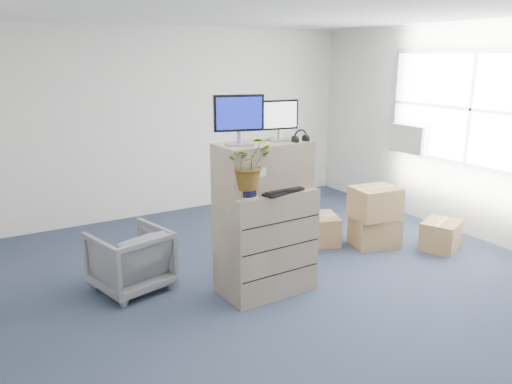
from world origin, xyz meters
TOP-DOWN VIEW (x-y plane):
  - ground at (0.00, 0.00)m, footprint 7.00×7.00m
  - wall_back at (0.00, 3.51)m, footprint 6.00×0.02m
  - wall_right at (3.01, 0.00)m, footprint 0.02×7.00m
  - window at (2.96, 0.50)m, footprint 0.07×2.72m
  - ac_unit at (2.87, 1.40)m, footprint 0.24×0.60m
  - filing_cabinet_lower at (-0.25, 0.40)m, footprint 0.95×0.59m
  - filing_cabinet_upper at (-0.25, 0.46)m, footprint 0.95×0.49m
  - monitor_left at (-0.53, 0.44)m, footprint 0.47×0.24m
  - monitor_right at (-0.06, 0.47)m, footprint 0.41×0.18m
  - headphones at (0.08, 0.30)m, footprint 0.16×0.02m
  - keyboard at (-0.18, 0.23)m, footprint 0.49×0.29m
  - mouse at (0.06, 0.35)m, footprint 0.10×0.07m
  - water_bottle at (-0.22, 0.46)m, footprint 0.08×0.08m
  - phone_dock at (-0.28, 0.45)m, footprint 0.06×0.05m
  - external_drive at (0.12, 0.56)m, footprint 0.25×0.21m
  - tissue_box at (0.13, 0.54)m, footprint 0.26×0.18m
  - potted_plant at (-0.55, 0.26)m, footprint 0.51×0.56m
  - office_chair at (-1.45, 1.14)m, footprint 0.84×0.81m
  - cardboard_boxes at (1.56, 0.79)m, footprint 1.90×1.60m

SIDE VIEW (x-z plane):
  - ground at x=0.00m, z-range 0.00..0.00m
  - cardboard_boxes at x=1.56m, z-range -0.10..0.68m
  - office_chair at x=-1.45m, z-range 0.00..0.72m
  - filing_cabinet_lower at x=-0.25m, z-range 0.00..1.09m
  - keyboard at x=-0.18m, z-range 1.09..1.11m
  - mouse at x=0.06m, z-range 1.09..1.12m
  - external_drive at x=0.12m, z-range 1.09..1.16m
  - phone_dock at x=-0.28m, z-range 1.07..1.20m
  - ac_unit at x=2.87m, z-range 1.00..1.40m
  - tissue_box at x=0.13m, z-range 1.16..1.25m
  - water_bottle at x=-0.22m, z-range 1.09..1.38m
  - filing_cabinet_upper at x=-0.25m, z-range 1.09..1.56m
  - potted_plant at x=-0.55m, z-range 1.12..1.59m
  - wall_back at x=0.00m, z-range 0.00..2.80m
  - wall_right at x=3.01m, z-range 0.00..2.80m
  - headphones at x=0.08m, z-range 1.52..1.68m
  - window at x=2.96m, z-range 0.94..2.46m
  - monitor_right at x=-0.06m, z-range 1.58..1.98m
  - monitor_left at x=-0.53m, z-range 1.58..2.06m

